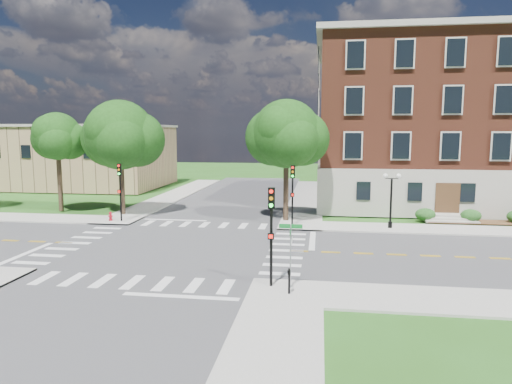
# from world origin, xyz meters

# --- Properties ---
(ground) EXTENTS (160.00, 160.00, 0.00)m
(ground) POSITION_xyz_m (0.00, 0.00, 0.00)
(ground) COLOR #275217
(ground) RESTS_ON ground
(road_ew) EXTENTS (90.00, 12.00, 0.01)m
(road_ew) POSITION_xyz_m (0.00, 0.00, 0.01)
(road_ew) COLOR #3D3D3F
(road_ew) RESTS_ON ground
(road_ns) EXTENTS (12.00, 90.00, 0.01)m
(road_ns) POSITION_xyz_m (0.00, 0.00, 0.01)
(road_ns) COLOR #3D3D3F
(road_ns) RESTS_ON ground
(sidewalk_ne) EXTENTS (34.00, 34.00, 0.12)m
(sidewalk_ne) POSITION_xyz_m (15.38, 15.38, 0.06)
(sidewalk_ne) COLOR #9E9B93
(sidewalk_ne) RESTS_ON ground
(sidewalk_nw) EXTENTS (34.00, 34.00, 0.12)m
(sidewalk_nw) POSITION_xyz_m (-15.38, 15.38, 0.06)
(sidewalk_nw) COLOR #9E9B93
(sidewalk_nw) RESTS_ON ground
(crosswalk_east) EXTENTS (2.20, 10.20, 0.02)m
(crosswalk_east) POSITION_xyz_m (7.20, 0.00, 0.00)
(crosswalk_east) COLOR silver
(crosswalk_east) RESTS_ON ground
(stop_bar_east) EXTENTS (0.40, 5.50, 0.00)m
(stop_bar_east) POSITION_xyz_m (8.80, 3.00, 0.00)
(stop_bar_east) COLOR silver
(stop_bar_east) RESTS_ON ground
(main_building) EXTENTS (30.60, 22.40, 16.50)m
(main_building) POSITION_xyz_m (24.00, 21.99, 8.34)
(main_building) COLOR #A49E90
(main_building) RESTS_ON ground
(secondary_building) EXTENTS (20.40, 15.40, 8.30)m
(secondary_building) POSITION_xyz_m (-22.00, 30.00, 4.28)
(secondary_building) COLOR #A27D59
(secondary_building) RESTS_ON ground
(tree_b) EXTENTS (4.38, 4.38, 9.17)m
(tree_b) POSITION_xyz_m (-14.83, 11.08, 7.05)
(tree_b) COLOR #332319
(tree_b) RESTS_ON ground
(tree_c) EXTENTS (6.18, 6.18, 10.20)m
(tree_c) POSITION_xyz_m (-8.42, 10.43, 7.21)
(tree_c) COLOR #332319
(tree_c) RESTS_ON ground
(tree_d) EXTENTS (5.67, 5.67, 10.06)m
(tree_d) POSITION_xyz_m (6.43, 9.61, 7.32)
(tree_d) COLOR #332319
(tree_d) RESTS_ON ground
(traffic_signal_se) EXTENTS (0.35, 0.40, 4.80)m
(traffic_signal_se) POSITION_xyz_m (6.99, -7.07, 3.19)
(traffic_signal_se) COLOR black
(traffic_signal_se) RESTS_ON ground
(traffic_signal_ne) EXTENTS (0.38, 0.45, 4.80)m
(traffic_signal_ne) POSITION_xyz_m (7.12, 7.30, 3.19)
(traffic_signal_ne) COLOR black
(traffic_signal_ne) RESTS_ON ground
(traffic_signal_nw) EXTENTS (0.35, 0.40, 4.80)m
(traffic_signal_nw) POSITION_xyz_m (-7.15, 7.27, 3.19)
(traffic_signal_nw) COLOR black
(traffic_signal_nw) RESTS_ON ground
(twin_lamp_west) EXTENTS (1.36, 0.36, 4.23)m
(twin_lamp_west) POSITION_xyz_m (14.69, 7.59, 2.52)
(twin_lamp_west) COLOR black
(twin_lamp_west) RESTS_ON ground
(street_sign_pole) EXTENTS (1.10, 1.10, 3.10)m
(street_sign_pole) POSITION_xyz_m (7.94, -7.18, 2.31)
(street_sign_pole) COLOR gray
(street_sign_pole) RESTS_ON ground
(push_button_post) EXTENTS (0.14, 0.21, 1.20)m
(push_button_post) POSITION_xyz_m (7.93, -8.03, 0.80)
(push_button_post) COLOR black
(push_button_post) RESTS_ON ground
(fire_hydrant) EXTENTS (0.35, 0.35, 0.75)m
(fire_hydrant) POSITION_xyz_m (-8.11, 7.28, 0.46)
(fire_hydrant) COLOR maroon
(fire_hydrant) RESTS_ON ground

